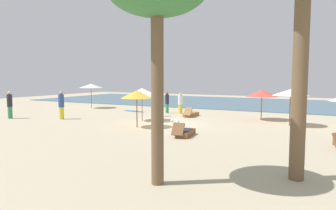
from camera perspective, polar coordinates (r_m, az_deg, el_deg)
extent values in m
plane|color=#BCAD8E|center=(19.27, 0.23, -3.45)|extent=(60.00, 60.00, 0.00)
cube|color=#476B7F|center=(35.15, 13.02, 0.41)|extent=(48.00, 16.00, 0.06)
cylinder|color=olive|center=(21.69, 16.79, -0.06)|extent=(0.06, 0.06, 1.98)
cone|color=#D84C3F|center=(21.63, 16.84, 2.09)|extent=(2.12, 2.12, 0.45)
cylinder|color=olive|center=(20.42, -4.77, 0.01)|extent=(0.05, 0.05, 2.11)
cone|color=silver|center=(20.36, -4.79, 2.42)|extent=(2.08, 2.08, 0.49)
cylinder|color=olive|center=(29.55, -13.92, 1.57)|extent=(0.06, 0.06, 2.19)
cone|color=white|center=(29.51, -13.96, 3.44)|extent=(2.11, 2.11, 0.36)
cylinder|color=brown|center=(19.71, 21.48, -0.50)|extent=(0.05, 0.05, 2.13)
cone|color=silver|center=(19.64, 21.57, 2.17)|extent=(2.11, 2.11, 0.38)
cylinder|color=brown|center=(17.87, -5.73, -0.80)|extent=(0.06, 0.06, 2.08)
cone|color=gold|center=(17.80, -5.76, 1.97)|extent=(1.85, 1.85, 0.45)
cube|color=brown|center=(15.33, 3.26, -5.18)|extent=(0.77, 1.56, 0.28)
cube|color=brown|center=(14.69, 1.85, -4.47)|extent=(0.62, 0.49, 0.57)
cube|color=#26262D|center=(15.30, 3.26, -4.60)|extent=(0.63, 1.10, 0.03)
cube|color=olive|center=(22.83, 4.26, -1.74)|extent=(0.70, 1.54, 0.28)
cube|color=olive|center=(22.14, 3.67, -1.20)|extent=(0.60, 0.48, 0.57)
cylinder|color=#338C59|center=(24.25, -26.99, -1.25)|extent=(0.32, 0.32, 0.82)
cylinder|color=#26262D|center=(24.17, -27.08, 0.73)|extent=(0.37, 0.37, 0.86)
sphere|color=beige|center=(24.14, -27.13, 1.99)|extent=(0.23, 0.23, 0.23)
cylinder|color=white|center=(22.67, -2.47, -1.13)|extent=(0.40, 0.40, 0.79)
cylinder|color=#26262D|center=(22.60, -2.47, 0.91)|extent=(0.47, 0.47, 0.83)
sphere|color=beige|center=(22.57, -2.48, 2.21)|extent=(0.22, 0.22, 0.22)
cylinder|color=yellow|center=(24.48, 2.29, -0.75)|extent=(0.41, 0.41, 0.72)
cylinder|color=white|center=(24.42, 2.29, 0.96)|extent=(0.48, 0.48, 0.75)
sphere|color=beige|center=(24.39, 2.30, 2.05)|extent=(0.20, 0.20, 0.20)
cylinder|color=#338C59|center=(24.77, -0.17, -0.65)|extent=(0.31, 0.31, 0.74)
cylinder|color=#26262D|center=(24.71, -0.17, 1.09)|extent=(0.37, 0.37, 0.77)
sphere|color=brown|center=(24.68, -0.17, 2.19)|extent=(0.21, 0.21, 0.21)
cylinder|color=yellow|center=(22.43, -18.96, -1.42)|extent=(0.44, 0.44, 0.84)
cylinder|color=#2D4C8C|center=(22.35, -19.02, 0.75)|extent=(0.52, 0.52, 0.87)
sphere|color=tan|center=(22.32, -19.06, 2.14)|extent=(0.24, 0.24, 0.24)
cylinder|color=brown|center=(9.32, 23.04, 4.71)|extent=(0.42, 0.42, 5.78)
cylinder|color=brown|center=(8.24, -1.97, 1.41)|extent=(0.34, 0.34, 4.72)
cube|color=silver|center=(18.93, 1.59, -3.54)|extent=(0.41, 0.44, 0.04)
ellipsoid|color=silver|center=(18.91, 1.60, -3.06)|extent=(0.65, 0.70, 0.30)
sphere|color=silver|center=(18.78, 0.77, -2.94)|extent=(0.21, 0.21, 0.21)
ellipsoid|color=#338CCC|center=(26.19, -6.27, -1.09)|extent=(2.28, 0.86, 0.07)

